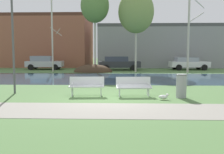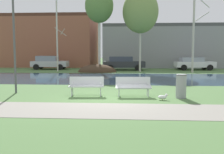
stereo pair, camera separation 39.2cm
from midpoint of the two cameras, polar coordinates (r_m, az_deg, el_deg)
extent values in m
plane|color=#4C703D|center=(21.27, 1.86, 0.05)|extent=(120.00, 120.00, 0.00)
cube|color=gray|center=(9.22, -0.60, -7.19)|extent=(60.00, 2.44, 0.01)
cube|color=#2D475B|center=(20.23, 1.77, -0.22)|extent=(80.00, 8.58, 0.01)
ellipsoid|color=#423021|center=(26.13, -2.78, 1.07)|extent=(3.81, 2.47, 1.53)
cube|color=silver|center=(12.09, -4.68, -2.02)|extent=(1.63, 0.60, 0.05)
cube|color=silver|center=(12.34, -4.59, -0.83)|extent=(1.60, 0.20, 0.40)
cube|color=silver|center=(12.24, -7.71, -3.01)|extent=(0.07, 0.43, 0.45)
cube|color=silver|center=(12.15, -1.56, -3.03)|extent=(0.07, 0.43, 0.45)
cylinder|color=silver|center=(12.16, -7.76, -1.34)|extent=(0.06, 0.28, 0.04)
cylinder|color=silver|center=(12.06, -1.56, -1.35)|extent=(0.06, 0.28, 0.04)
cube|color=silver|center=(11.97, 5.59, -2.10)|extent=(1.63, 0.60, 0.15)
cube|color=silver|center=(12.22, 5.46, -0.90)|extent=(1.60, 0.20, 0.40)
cube|color=silver|center=(12.01, 2.43, -3.14)|extent=(0.07, 0.43, 0.45)
cube|color=silver|center=(12.15, 8.64, -3.10)|extent=(0.07, 0.43, 0.45)
cylinder|color=silver|center=(11.92, 2.45, -1.43)|extent=(0.06, 0.28, 0.04)
cylinder|color=silver|center=(12.06, 8.69, -1.41)|extent=(0.06, 0.28, 0.04)
cylinder|color=gray|center=(11.95, 15.64, -1.93)|extent=(0.45, 0.45, 1.05)
torus|color=#545557|center=(11.89, 15.70, 0.43)|extent=(0.47, 0.47, 0.04)
ellipsoid|color=white|center=(11.34, 11.79, -4.30)|extent=(0.38, 0.17, 0.17)
sphere|color=white|center=(11.36, 12.65, -3.87)|extent=(0.12, 0.12, 0.12)
cone|color=gold|center=(11.37, 12.98, -3.87)|extent=(0.07, 0.04, 0.04)
cylinder|color=gold|center=(11.33, 11.90, -4.68)|extent=(0.01, 0.01, 0.10)
cylinder|color=gold|center=(11.39, 11.85, -4.62)|extent=(0.01, 0.01, 0.10)
cylinder|color=#4C4C51|center=(13.61, -19.58, 6.15)|extent=(0.10, 0.10, 4.51)
cylinder|color=beige|center=(27.61, -11.41, 8.71)|extent=(0.15, 0.15, 7.22)
cylinder|color=beige|center=(27.85, -10.23, 9.65)|extent=(0.69, 0.97, 0.52)
cylinder|color=beige|center=(26.98, -10.64, 9.61)|extent=(0.98, 0.96, 0.82)
cylinder|color=#BCB7A8|center=(26.19, -2.33, 10.16)|extent=(0.24, 0.24, 8.29)
ellipsoid|color=#567A3D|center=(26.48, -2.35, 15.17)|extent=(2.76, 2.76, 3.31)
cylinder|color=#BCB7A8|center=(26.30, 6.56, 9.32)|extent=(0.19, 0.19, 7.56)
ellipsoid|color=olive|center=(26.53, 6.61, 13.89)|extent=(3.48, 3.48, 4.18)
cylinder|color=#BCB7A8|center=(26.63, 17.66, 10.32)|extent=(0.20, 0.20, 8.74)
cylinder|color=#BCB7A8|center=(27.47, 19.12, 12.13)|extent=(1.10, 1.57, 0.84)
cylinder|color=#BCB7A8|center=(26.38, 19.70, 14.88)|extent=(1.42, 1.39, 0.70)
cube|color=#B2B5BC|center=(30.83, -12.88, 2.81)|extent=(4.13, 2.10, 0.63)
cube|color=gray|center=(30.89, -13.49, 3.93)|extent=(2.34, 1.78, 0.59)
cylinder|color=black|center=(31.49, -10.10, 2.34)|extent=(0.65, 0.25, 0.64)
cylinder|color=black|center=(29.63, -10.79, 2.13)|extent=(0.65, 0.25, 0.64)
cylinder|color=black|center=(32.10, -14.78, 2.30)|extent=(0.65, 0.25, 0.64)
cylinder|color=black|center=(30.28, -15.74, 2.09)|extent=(0.65, 0.25, 0.64)
cube|color=#282B30|center=(28.94, 3.03, 2.78)|extent=(4.57, 2.11, 0.65)
cube|color=#2F3648|center=(28.91, 2.32, 3.94)|extent=(2.59, 1.78, 0.53)
cylinder|color=black|center=(29.99, 5.78, 2.24)|extent=(0.65, 0.25, 0.64)
cylinder|color=black|center=(28.11, 6.11, 2.02)|extent=(0.65, 0.25, 0.64)
cylinder|color=black|center=(29.88, 0.12, 2.26)|extent=(0.65, 0.25, 0.64)
cylinder|color=black|center=(28.00, 0.07, 2.03)|extent=(0.65, 0.25, 0.64)
cube|color=silver|center=(30.44, 17.76, 2.62)|extent=(4.29, 2.07, 0.61)
cube|color=#949AAC|center=(30.32, 17.18, 3.65)|extent=(2.43, 1.75, 0.47)
cylinder|color=black|center=(31.76, 19.65, 2.13)|extent=(0.65, 0.25, 0.64)
cylinder|color=black|center=(30.01, 20.79, 1.91)|extent=(0.65, 0.25, 0.64)
cylinder|color=black|center=(30.98, 14.79, 2.19)|extent=(0.65, 0.25, 0.64)
cylinder|color=black|center=(29.18, 15.66, 1.97)|extent=(0.65, 0.25, 0.64)
cube|color=brown|center=(38.86, -12.90, 7.13)|extent=(12.78, 9.87, 6.40)
cube|color=#4E2C21|center=(39.10, -13.01, 12.11)|extent=(12.78, 9.87, 0.40)
cube|color=gray|center=(36.29, 11.33, 6.18)|extent=(15.62, 8.07, 5.01)
cube|color=#48484B|center=(36.43, 11.42, 10.44)|extent=(15.62, 8.07, 0.40)
camera|label=1|loc=(0.20, -89.11, 0.09)|focal=42.25mm
camera|label=2|loc=(0.20, 90.89, -0.09)|focal=42.25mm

